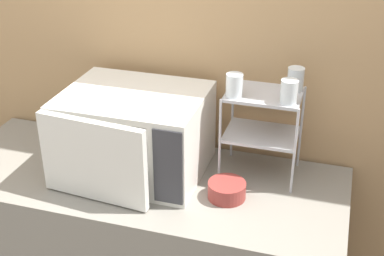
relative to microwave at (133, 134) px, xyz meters
name	(u,v)px	position (x,y,z in m)	size (l,w,h in m)	color
wall_back	(169,54)	(0.05, 0.31, 0.23)	(8.00, 0.06, 2.60)	tan
microwave	(133,134)	(0.00, 0.00, 0.00)	(0.54, 0.50, 0.33)	silver
dish_rack	(263,117)	(0.48, 0.12, 0.09)	(0.29, 0.22, 0.35)	#B2B2B7
glass_front_left	(234,85)	(0.38, 0.06, 0.23)	(0.06, 0.06, 0.09)	silver
glass_back_right	(296,79)	(0.58, 0.18, 0.23)	(0.06, 0.06, 0.09)	silver
glass_front_right	(289,92)	(0.58, 0.06, 0.23)	(0.06, 0.06, 0.09)	silver
bowl	(227,190)	(0.40, -0.08, -0.13)	(0.14, 0.14, 0.06)	maroon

